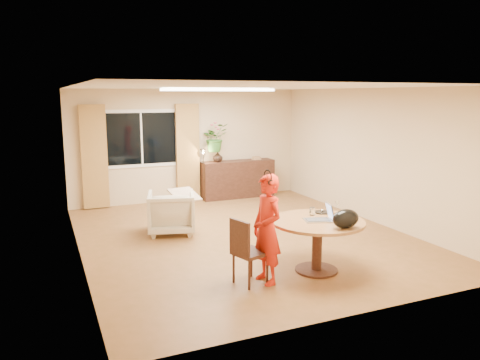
% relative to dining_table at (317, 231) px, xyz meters
% --- Properties ---
extents(floor, '(6.50, 6.50, 0.00)m').
position_rel_dining_table_xyz_m(floor, '(-0.29, 1.92, -0.59)').
color(floor, brown).
rests_on(floor, ground).
extents(ceiling, '(6.50, 6.50, 0.00)m').
position_rel_dining_table_xyz_m(ceiling, '(-0.29, 1.92, 2.01)').
color(ceiling, white).
rests_on(ceiling, wall_back).
extents(wall_back, '(5.50, 0.00, 5.50)m').
position_rel_dining_table_xyz_m(wall_back, '(-0.29, 5.17, 0.71)').
color(wall_back, tan).
rests_on(wall_back, floor).
extents(wall_left, '(0.00, 6.50, 6.50)m').
position_rel_dining_table_xyz_m(wall_left, '(-3.04, 1.92, 0.71)').
color(wall_left, tan).
rests_on(wall_left, floor).
extents(wall_right, '(0.00, 6.50, 6.50)m').
position_rel_dining_table_xyz_m(wall_right, '(2.46, 1.92, 0.71)').
color(wall_right, tan).
rests_on(wall_right, floor).
extents(window, '(1.70, 0.03, 1.30)m').
position_rel_dining_table_xyz_m(window, '(-1.39, 5.15, 0.91)').
color(window, white).
rests_on(window, wall_back).
extents(curtain_left, '(0.55, 0.08, 2.25)m').
position_rel_dining_table_xyz_m(curtain_left, '(-2.44, 5.07, 0.56)').
color(curtain_left, '#956030').
rests_on(curtain_left, wall_back).
extents(curtain_right, '(0.55, 0.08, 2.25)m').
position_rel_dining_table_xyz_m(curtain_right, '(-0.34, 5.07, 0.56)').
color(curtain_right, '#956030').
rests_on(curtain_right, wall_back).
extents(ceiling_panel, '(2.20, 0.35, 0.05)m').
position_rel_dining_table_xyz_m(ceiling_panel, '(-0.29, 3.12, 1.98)').
color(ceiling_panel, white).
rests_on(ceiling_panel, ceiling).
extents(dining_table, '(1.31, 1.31, 0.75)m').
position_rel_dining_table_xyz_m(dining_table, '(0.00, 0.00, 0.00)').
color(dining_table, brown).
rests_on(dining_table, floor).
extents(dining_chair, '(0.52, 0.50, 0.89)m').
position_rel_dining_table_xyz_m(dining_chair, '(-1.04, -0.02, -0.14)').
color(dining_chair, black).
rests_on(dining_chair, floor).
extents(child, '(0.57, 0.41, 1.46)m').
position_rel_dining_table_xyz_m(child, '(-0.83, -0.07, 0.14)').
color(child, red).
rests_on(child, floor).
extents(laptop, '(0.45, 0.36, 0.26)m').
position_rel_dining_table_xyz_m(laptop, '(-0.02, -0.02, 0.29)').
color(laptop, '#B7B7BC').
rests_on(laptop, dining_table).
extents(tumbler, '(0.09, 0.09, 0.12)m').
position_rel_dining_table_xyz_m(tumbler, '(0.08, 0.27, 0.22)').
color(tumbler, white).
rests_on(tumbler, dining_table).
extents(wine_glass, '(0.08, 0.08, 0.20)m').
position_rel_dining_table_xyz_m(wine_glass, '(0.45, 0.20, 0.26)').
color(wine_glass, white).
rests_on(wine_glass, dining_table).
extents(pot_lid, '(0.26, 0.26, 0.04)m').
position_rel_dining_table_xyz_m(pot_lid, '(0.29, 0.33, 0.18)').
color(pot_lid, white).
rests_on(pot_lid, dining_table).
extents(handbag, '(0.42, 0.31, 0.26)m').
position_rel_dining_table_xyz_m(handbag, '(0.12, -0.48, 0.29)').
color(handbag, black).
rests_on(handbag, dining_table).
extents(armchair, '(1.00, 1.02, 0.76)m').
position_rel_dining_table_xyz_m(armchair, '(-1.40, 2.64, -0.21)').
color(armchair, beige).
rests_on(armchair, floor).
extents(throw, '(0.53, 0.62, 0.03)m').
position_rel_dining_table_xyz_m(throw, '(-1.16, 2.59, 0.19)').
color(throw, beige).
rests_on(throw, armchair).
extents(sideboard, '(1.80, 0.44, 0.90)m').
position_rel_dining_table_xyz_m(sideboard, '(0.87, 4.93, -0.14)').
color(sideboard, black).
rests_on(sideboard, floor).
extents(vase, '(0.28, 0.28, 0.25)m').
position_rel_dining_table_xyz_m(vase, '(0.35, 4.93, 0.44)').
color(vase, black).
rests_on(vase, sideboard).
extents(bouquet, '(0.72, 0.67, 0.66)m').
position_rel_dining_table_xyz_m(bouquet, '(0.28, 4.93, 0.89)').
color(bouquet, '#2F6225').
rests_on(bouquet, vase).
extents(book_stack, '(0.24, 0.21, 0.08)m').
position_rel_dining_table_xyz_m(book_stack, '(1.37, 4.93, 0.35)').
color(book_stack, '#8F6348').
rests_on(book_stack, sideboard).
extents(desk_lamp, '(0.17, 0.17, 0.34)m').
position_rel_dining_table_xyz_m(desk_lamp, '(-0.03, 4.88, 0.49)').
color(desk_lamp, black).
rests_on(desk_lamp, sideboard).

